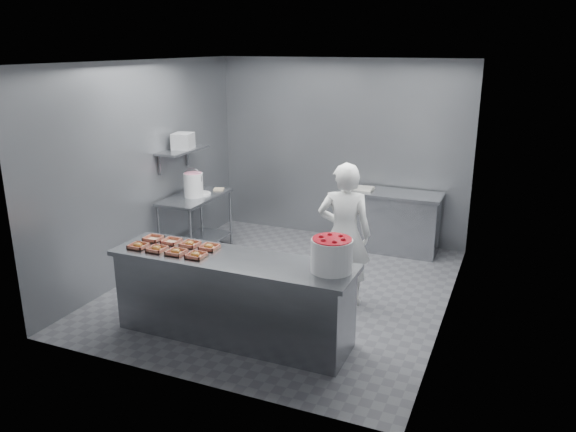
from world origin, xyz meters
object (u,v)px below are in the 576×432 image
object	(u,v)px
tray_0	(138,246)
tray_1	(157,249)
worker	(344,235)
glaze_bucket	(193,184)
prep_table	(196,216)
tray_6	(190,244)
tray_5	(171,241)
back_counter	(389,221)
service_counter	(233,297)
tray_3	(196,255)
tray_2	(176,252)
tray_4	(153,238)
tray_7	(209,247)
strawberry_tub	(332,254)
appliance	(183,141)

from	to	relation	value
tray_0	tray_1	xyz separation A→B (m)	(0.24, 0.00, 0.00)
worker	glaze_bucket	xyz separation A→B (m)	(-2.45, 0.65, 0.22)
prep_table	tray_6	world-z (taller)	tray_6
tray_5	worker	bearing A→B (deg)	34.58
back_counter	glaze_bucket	size ratio (longest dim) A/B	3.60
tray_5	worker	xyz separation A→B (m)	(1.63, 1.12, -0.06)
service_counter	prep_table	size ratio (longest dim) A/B	2.17
glaze_bucket	tray_3	bearing A→B (deg)	-57.49
glaze_bucket	prep_table	bearing A→B (deg)	105.30
tray_1	tray_2	distance (m)	0.24
worker	tray_2	bearing A→B (deg)	33.02
prep_table	tray_3	xyz separation A→B (m)	(1.31, -2.08, 0.33)
tray_1	tray_6	size ratio (longest dim) A/B	1.00
worker	tray_5	bearing A→B (deg)	22.70
tray_5	tray_3	bearing A→B (deg)	-28.97
worker	service_counter	bearing A→B (deg)	45.21
tray_1	tray_3	distance (m)	0.48
prep_table	tray_2	world-z (taller)	tray_2
prep_table	tray_2	xyz separation A→B (m)	(1.07, -2.08, 0.33)
tray_4	tray_3	bearing A→B (deg)	-20.22
worker	tray_7	bearing A→B (deg)	32.39
glaze_bucket	tray_1	bearing A→B (deg)	-68.12
tray_6	tray_4	bearing A→B (deg)	180.00
service_counter	tray_7	distance (m)	0.59
back_counter	tray_6	xyz separation A→B (m)	(-1.48, -3.12, 0.47)
tray_5	strawberry_tub	distance (m)	1.88
prep_table	strawberry_tub	xyz separation A→B (m)	(2.70, -1.89, 0.48)
tray_3	appliance	world-z (taller)	appliance
tray_3	appliance	bearing A→B (deg)	125.07
back_counter	tray_0	xyz separation A→B (m)	(-1.96, -3.38, 0.47)
strawberry_tub	worker	bearing A→B (deg)	101.52
tray_7	appliance	bearing A→B (deg)	128.75
glaze_bucket	strawberry_tub	bearing A→B (deg)	-34.39
back_counter	strawberry_tub	distance (m)	3.25
tray_2	strawberry_tub	size ratio (longest dim) A/B	0.47
tray_3	worker	xyz separation A→B (m)	(1.15, 1.39, -0.06)
worker	appliance	world-z (taller)	appliance
tray_1	tray_6	distance (m)	0.36
tray_0	prep_table	bearing A→B (deg)	105.83
prep_table	tray_5	xyz separation A→B (m)	(0.83, -1.82, 0.33)
tray_2	strawberry_tub	xyz separation A→B (m)	(1.63, 0.19, 0.15)
back_counter	tray_5	world-z (taller)	tray_5
tray_5	strawberry_tub	size ratio (longest dim) A/B	0.47
tray_6	appliance	size ratio (longest dim) A/B	0.63
tray_3	tray_5	bearing A→B (deg)	151.03
tray_1	tray_2	bearing A→B (deg)	0.00
tray_0	tray_5	distance (m)	0.36
back_counter	strawberry_tub	world-z (taller)	strawberry_tub
prep_table	tray_1	bearing A→B (deg)	-68.26
back_counter	appliance	world-z (taller)	appliance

